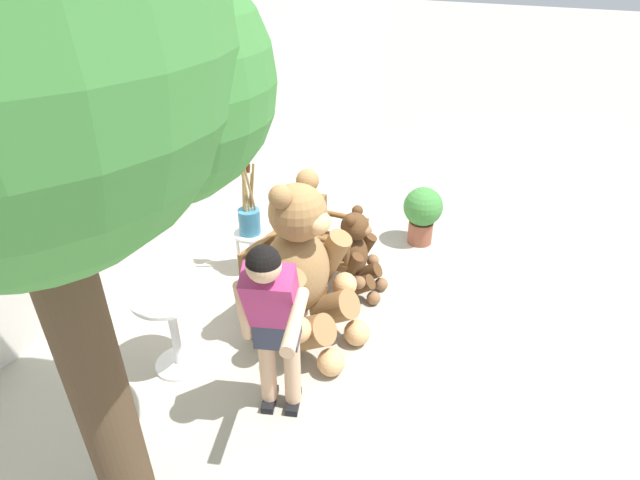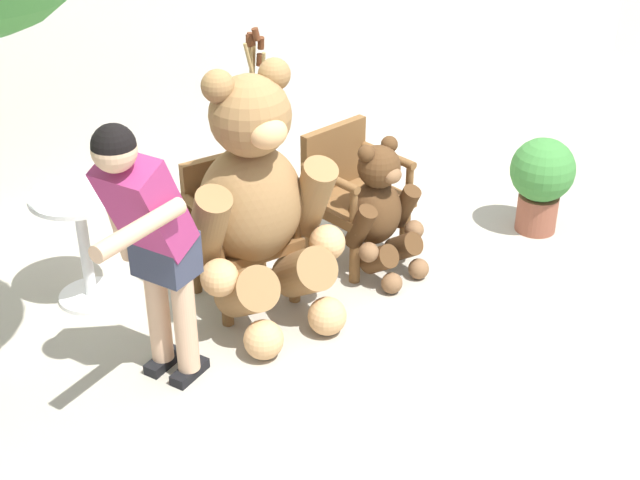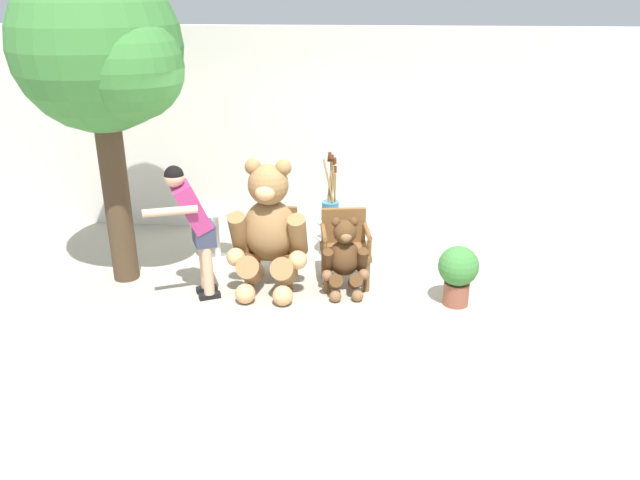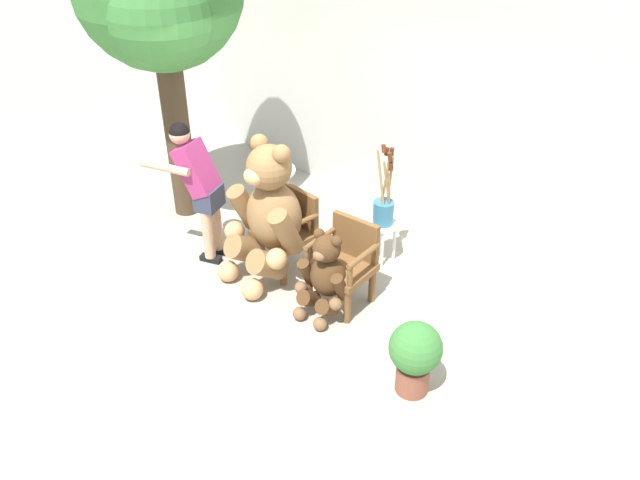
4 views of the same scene
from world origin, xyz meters
TOP-DOWN VIEW (x-y plane):
  - ground_plane at (0.00, 0.00)m, footprint 60.00×60.00m
  - wooden_chair_left at (-0.42, 0.66)m, footprint 0.57×0.53m
  - wooden_chair_right at (0.42, 0.66)m, footprint 0.63×0.60m
  - teddy_bear_large at (-0.43, 0.40)m, footprint 0.91×0.86m
  - teddy_bear_small at (0.43, 0.37)m, footprint 0.55×0.54m
  - person_visitor at (-1.20, 0.12)m, footprint 0.68×0.68m
  - white_stool at (0.19, 1.47)m, footprint 0.34×0.34m
  - brush_bucket at (0.19, 1.47)m, footprint 0.22×0.22m
  - round_side_table at (-1.22, 1.11)m, footprint 0.56×0.56m
  - potted_plant at (1.67, 0.20)m, footprint 0.44×0.44m

SIDE VIEW (x-z plane):
  - ground_plane at x=0.00m, z-range 0.00..0.00m
  - white_stool at x=0.19m, z-range 0.13..0.59m
  - potted_plant at x=1.67m, z-range 0.06..0.74m
  - teddy_bear_small at x=0.43m, z-range -0.01..0.89m
  - round_side_table at x=-1.22m, z-range 0.09..0.81m
  - wooden_chair_left at x=-0.42m, z-range 0.03..0.89m
  - wooden_chair_right at x=0.42m, z-range 0.03..0.89m
  - brush_bucket at x=0.19m, z-range 0.21..1.14m
  - teddy_bear_large at x=-0.43m, z-range -0.02..1.51m
  - person_visitor at x=-1.20m, z-range 0.14..1.69m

